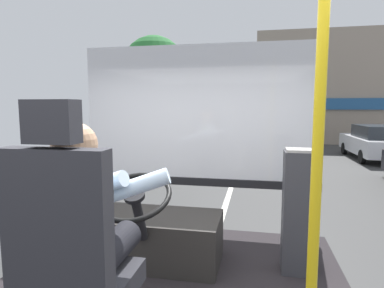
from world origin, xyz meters
The scene contains 10 objects.
ground centered at (0.00, 8.80, -0.02)m, with size 18.00×44.00×0.06m.
driver_seat centered at (-0.22, -0.44, 1.32)m, with size 0.48×0.48×1.34m.
bus_driver centered at (-0.22, -0.32, 1.50)m, with size 0.77×0.54×0.76m.
steering_console centered at (-0.22, 0.77, 0.97)m, with size 1.10×0.98×0.82m.
handrail_pole centered at (0.84, -0.40, 1.76)m, with size 0.04×0.04×2.02m.
fare_box centered at (0.93, 0.84, 1.24)m, with size 0.22×0.21×0.99m.
windshield_panel centered at (0.00, 1.62, 1.79)m, with size 2.50×0.08×1.48m.
street_tree centered at (-3.64, 11.37, 3.63)m, with size 2.64×2.64×4.97m.
shop_building centered at (5.74, 19.58, 3.10)m, with size 10.42×5.64×6.20m.
parked_car_white centered at (5.31, 11.89, 0.69)m, with size 2.02×3.90×1.34m.
Camera 1 is at (0.60, -1.72, 2.05)m, focal length 30.09 mm.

